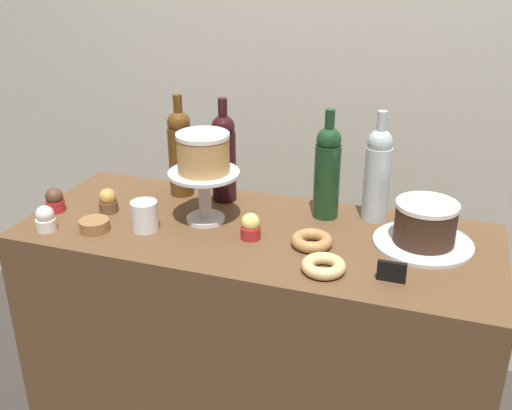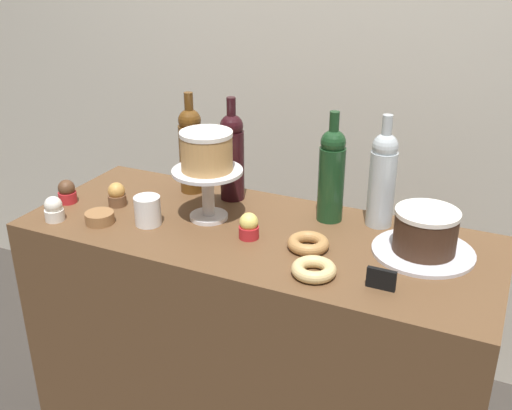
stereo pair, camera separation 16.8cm
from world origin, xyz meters
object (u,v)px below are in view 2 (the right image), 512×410
object	(u,v)px
wine_bottle_amber	(191,149)
cookie_stack	(100,218)
cupcake_chocolate	(67,192)
cupcake_lemon	(248,226)
white_layer_cake	(207,151)
coffee_cup_ceramic	(148,211)
price_sign_chalkboard	(381,279)
chocolate_round_cake	(426,231)
cake_stand_pedestal	(208,186)
donut_maple	(308,243)
wine_bottle_clear	(382,178)
cupcake_vanilla	(54,209)
donut_glazed	(314,269)
wine_bottle_green	(332,173)
cupcake_caramel	(117,195)
wine_bottle_dark_red	(232,155)

from	to	relation	value
wine_bottle_amber	cookie_stack	world-z (taller)	wine_bottle_amber
cupcake_chocolate	cupcake_lemon	distance (m)	0.61
white_layer_cake	coffee_cup_ceramic	bearing A→B (deg)	-142.11
white_layer_cake	price_sign_chalkboard	distance (m)	0.61
chocolate_round_cake	coffee_cup_ceramic	size ratio (longest dim) A/B	1.95
cupcake_lemon	coffee_cup_ceramic	xyz separation A→B (m)	(-0.30, -0.04, 0.01)
cupcake_lemon	price_sign_chalkboard	bearing A→B (deg)	-14.84
chocolate_round_cake	cupcake_chocolate	distance (m)	1.08
cookie_stack	cupcake_chocolate	bearing A→B (deg)	157.22
cake_stand_pedestal	donut_maple	size ratio (longest dim) A/B	1.83
wine_bottle_clear	cupcake_vanilla	bearing A→B (deg)	-156.72
donut_glazed	coffee_cup_ceramic	world-z (taller)	coffee_cup_ceramic
chocolate_round_cake	wine_bottle_green	bearing A→B (deg)	161.62
cake_stand_pedestal	wine_bottle_amber	world-z (taller)	wine_bottle_amber
white_layer_cake	wine_bottle_amber	world-z (taller)	wine_bottle_amber
white_layer_cake	cookie_stack	xyz separation A→B (m)	(-0.27, -0.16, -0.19)
white_layer_cake	cupcake_vanilla	distance (m)	0.48
wine_bottle_green	wine_bottle_amber	world-z (taller)	same
wine_bottle_green	wine_bottle_amber	xyz separation A→B (m)	(-0.48, 0.02, 0.00)
cupcake_caramel	wine_bottle_dark_red	bearing A→B (deg)	33.96
wine_bottle_clear	cupcake_lemon	world-z (taller)	wine_bottle_clear
price_sign_chalkboard	donut_glazed	bearing A→B (deg)	-176.99
wine_bottle_dark_red	donut_glazed	xyz separation A→B (m)	(0.40, -0.34, -0.13)
coffee_cup_ceramic	wine_bottle_dark_red	bearing A→B (deg)	63.59
wine_bottle_clear	cupcake_vanilla	size ratio (longest dim) A/B	4.38
donut_glazed	cupcake_lemon	bearing A→B (deg)	153.99
chocolate_round_cake	cupcake_chocolate	size ratio (longest dim) A/B	2.23
wine_bottle_amber	wine_bottle_dark_red	size ratio (longest dim) A/B	1.00
cupcake_lemon	donut_glazed	size ratio (longest dim) A/B	0.66
chocolate_round_cake	donut_maple	world-z (taller)	chocolate_round_cake
cupcake_lemon	price_sign_chalkboard	distance (m)	0.41
price_sign_chalkboard	wine_bottle_green	bearing A→B (deg)	126.62
cupcake_caramel	cupcake_lemon	bearing A→B (deg)	-3.39
cupcake_chocolate	cupcake_lemon	xyz separation A→B (m)	(0.61, 0.02, 0.00)
wine_bottle_amber	white_layer_cake	bearing A→B (deg)	-47.21
coffee_cup_ceramic	wine_bottle_amber	bearing A→B (deg)	92.39
donut_maple	chocolate_round_cake	bearing A→B (deg)	20.00
chocolate_round_cake	cupcake_lemon	xyz separation A→B (m)	(-0.46, -0.11, -0.03)
wine_bottle_green	cupcake_lemon	xyz separation A→B (m)	(-0.17, -0.21, -0.11)
wine_bottle_clear	cupcake_chocolate	size ratio (longest dim) A/B	4.38
cupcake_caramel	donut_maple	size ratio (longest dim) A/B	0.66
wine_bottle_clear	cupcake_lemon	bearing A→B (deg)	-142.50
wine_bottle_dark_red	cupcake_lemon	xyz separation A→B (m)	(0.16, -0.23, -0.11)
cake_stand_pedestal	wine_bottle_green	distance (m)	0.36
chocolate_round_cake	cupcake_vanilla	world-z (taller)	chocolate_round_cake
wine_bottle_green	wine_bottle_dark_red	size ratio (longest dim) A/B	1.00
wine_bottle_dark_red	white_layer_cake	bearing A→B (deg)	-88.53
cupcake_vanilla	wine_bottle_green	bearing A→B (deg)	25.43
donut_maple	wine_bottle_clear	bearing A→B (deg)	59.89
cake_stand_pedestal	price_sign_chalkboard	bearing A→B (deg)	-16.94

